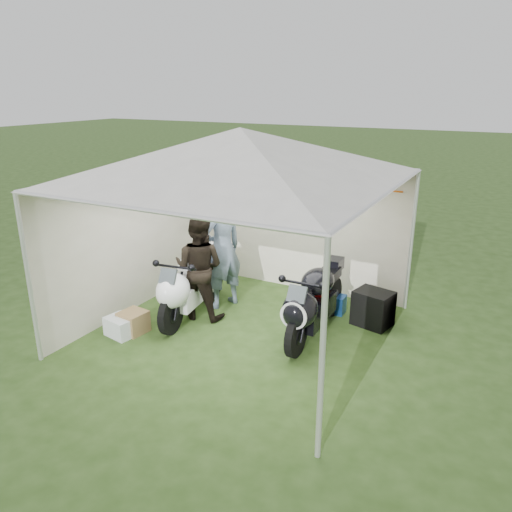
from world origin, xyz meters
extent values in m
plane|color=#284215|center=(0.00, 0.00, 0.00)|extent=(80.00, 80.00, 0.00)
cylinder|color=silver|center=(-2.00, -2.00, 1.15)|extent=(0.06, 0.06, 2.30)
cylinder|color=silver|center=(2.00, -2.00, 1.15)|extent=(0.06, 0.06, 2.30)
cylinder|color=silver|center=(-2.00, 2.00, 1.15)|extent=(0.06, 0.06, 2.30)
cylinder|color=silver|center=(2.00, 2.00, 1.15)|extent=(0.06, 0.06, 2.30)
cube|color=silver|center=(0.00, 2.00, 1.15)|extent=(4.00, 0.02, 2.30)
cube|color=silver|center=(-2.00, 0.00, 1.15)|extent=(0.02, 4.00, 2.30)
cube|color=silver|center=(2.00, 0.00, 1.15)|extent=(0.02, 4.00, 2.30)
pyramid|color=silver|center=(0.00, 0.00, 2.65)|extent=(5.66, 5.66, 0.70)
cube|color=#99A5B7|center=(-1.65, 1.98, 1.85)|extent=(0.22, 0.02, 0.28)
cube|color=#99A5B7|center=(-1.30, 1.98, 1.85)|extent=(0.22, 0.02, 0.28)
cube|color=#99A5B7|center=(-0.95, 1.98, 1.85)|extent=(0.22, 0.01, 0.28)
cube|color=#99A5B7|center=(-0.60, 1.98, 1.85)|extent=(0.22, 0.01, 0.28)
cube|color=#99A5B7|center=(-1.65, 1.98, 1.55)|extent=(0.22, 0.02, 0.28)
cube|color=#99A5B7|center=(-1.30, 1.98, 1.55)|extent=(0.22, 0.01, 0.28)
cube|color=#99A5B7|center=(-0.95, 1.98, 1.55)|extent=(0.22, 0.02, 0.28)
cube|color=#99A5B7|center=(-0.60, 1.98, 1.55)|extent=(0.22, 0.01, 0.28)
cylinder|color=#D8590C|center=(0.20, 1.97, 1.95)|extent=(3.20, 0.02, 0.02)
cylinder|color=black|center=(-0.89, -0.55, 0.31)|extent=(0.19, 0.64, 0.63)
cylinder|color=black|center=(-1.11, 0.90, 0.31)|extent=(0.25, 0.64, 0.63)
cube|color=white|center=(-0.99, 0.12, 0.40)|extent=(0.50, 1.03, 0.31)
ellipsoid|color=white|center=(-0.91, -0.45, 0.65)|extent=(0.56, 0.69, 0.52)
ellipsoid|color=white|center=(-1.01, 0.23, 0.82)|extent=(0.55, 0.70, 0.37)
cube|color=black|center=(-1.07, 0.64, 0.75)|extent=(0.36, 0.66, 0.15)
cube|color=white|center=(-1.12, 0.98, 0.84)|extent=(0.27, 0.34, 0.19)
cube|color=black|center=(-1.05, 0.54, 0.58)|extent=(0.19, 0.58, 0.10)
cube|color=#3F474C|center=(-0.89, -0.57, 0.92)|extent=(0.27, 0.19, 0.22)
cylinder|color=black|center=(1.02, -0.29, 0.31)|extent=(0.12, 0.63, 0.63)
cylinder|color=black|center=(0.98, 1.18, 0.31)|extent=(0.17, 0.63, 0.63)
cube|color=black|center=(1.00, 0.39, 0.40)|extent=(0.38, 1.00, 0.31)
ellipsoid|color=black|center=(1.01, -0.18, 0.65)|extent=(0.49, 0.64, 0.52)
ellipsoid|color=black|center=(1.00, 0.50, 0.82)|extent=(0.48, 0.66, 0.37)
cube|color=black|center=(0.99, 0.92, 0.76)|extent=(0.29, 0.64, 0.15)
cube|color=black|center=(0.98, 1.27, 0.84)|extent=(0.24, 0.32, 0.19)
cube|color=maroon|center=(0.99, 0.81, 0.58)|extent=(0.12, 0.58, 0.10)
cube|color=#3F474C|center=(1.02, -0.31, 0.92)|extent=(0.26, 0.16, 0.22)
cylinder|color=white|center=(1.02, -0.41, 0.65)|extent=(0.38, 0.03, 0.38)
cube|color=#1E4EB1|center=(0.98, 1.29, 0.15)|extent=(0.41, 0.26, 0.30)
imported|color=black|center=(-0.84, 0.14, 0.84)|extent=(0.91, 0.76, 1.67)
imported|color=slate|center=(-0.75, 0.69, 1.00)|extent=(0.73, 0.86, 2.01)
cube|color=black|center=(1.68, 1.14, 0.28)|extent=(0.64, 0.55, 0.55)
cube|color=silver|center=(-1.52, -0.95, 0.14)|extent=(0.48, 0.41, 0.29)
cube|color=olive|center=(-1.42, -0.78, 0.16)|extent=(0.41, 0.41, 0.33)
camera|label=1|loc=(3.37, -5.90, 3.51)|focal=35.00mm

